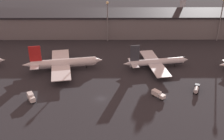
% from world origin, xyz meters
% --- Properties ---
extents(ground, '(600.00, 600.00, 0.00)m').
position_xyz_m(ground, '(0.00, 0.00, 0.00)').
color(ground, '#26262B').
extents(terminal_building, '(254.15, 26.05, 15.64)m').
position_xyz_m(terminal_building, '(0.00, 84.85, 7.87)').
color(terminal_building, slate).
rests_on(terminal_building, ground).
extents(airplane_1, '(42.56, 38.39, 14.57)m').
position_xyz_m(airplane_1, '(-20.96, 28.68, 3.85)').
color(airplane_1, silver).
rests_on(airplane_1, ground).
extents(airplane_2, '(36.81, 34.08, 13.80)m').
position_xyz_m(airplane_2, '(28.96, 31.00, 3.20)').
color(airplane_2, silver).
rests_on(airplane_2, ground).
extents(service_vehicle_1, '(4.26, 6.52, 2.73)m').
position_xyz_m(service_vehicle_1, '(44.29, 5.81, 1.60)').
color(service_vehicle_1, '#282D38').
rests_on(service_vehicle_1, ground).
extents(service_vehicle_2, '(6.07, 6.53, 2.94)m').
position_xyz_m(service_vehicle_2, '(25.70, 1.20, 1.68)').
color(service_vehicle_2, white).
rests_on(service_vehicle_2, ground).
extents(service_vehicle_3, '(4.76, 5.94, 3.50)m').
position_xyz_m(service_vehicle_3, '(-30.60, -1.38, 1.92)').
color(service_vehicle_3, white).
rests_on(service_vehicle_3, ground).
extents(lamp_post_1, '(1.80, 1.80, 26.59)m').
position_xyz_m(lamp_post_1, '(2.48, 70.90, 16.77)').
color(lamp_post_1, slate).
rests_on(lamp_post_1, ground).
extents(lamp_post_2, '(1.80, 1.80, 28.42)m').
position_xyz_m(lamp_post_2, '(75.89, 70.90, 17.77)').
color(lamp_post_2, slate).
rests_on(lamp_post_2, ground).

